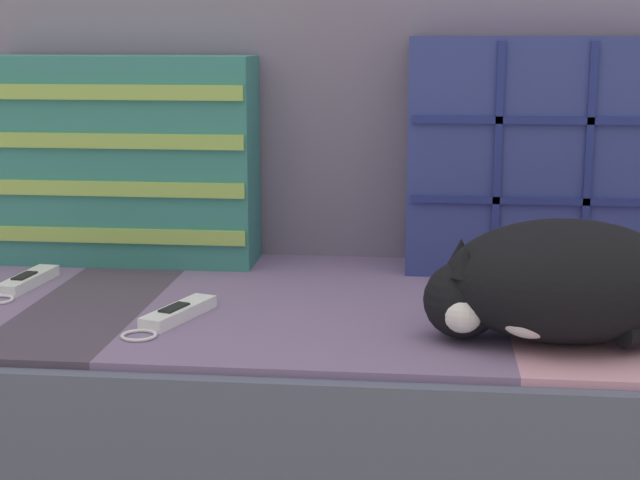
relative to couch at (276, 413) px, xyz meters
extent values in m
cube|color=brown|center=(0.00, 0.00, -0.11)|extent=(1.86, 0.80, 0.19)
cube|color=#4C5166|center=(0.00, 0.00, 0.09)|extent=(1.82, 0.78, 0.21)
cube|color=slate|center=(-0.44, -0.02, 0.20)|extent=(0.17, 0.70, 0.01)
cube|color=#423847|center=(-0.26, -0.02, 0.20)|extent=(0.17, 0.70, 0.01)
cube|color=slate|center=(-0.09, -0.02, 0.20)|extent=(0.17, 0.70, 0.01)
cube|color=slate|center=(0.09, -0.02, 0.20)|extent=(0.17, 0.70, 0.01)
cube|color=slate|center=(0.26, -0.02, 0.20)|extent=(0.17, 0.70, 0.01)
cube|color=#C6899E|center=(0.44, -0.02, 0.20)|extent=(0.17, 0.70, 0.01)
cube|color=slate|center=(0.00, 0.33, 0.49)|extent=(1.82, 0.14, 0.56)
cube|color=navy|center=(0.42, 0.18, 0.40)|extent=(0.44, 0.13, 0.39)
cube|color=navy|center=(0.42, 0.12, 0.34)|extent=(0.42, 0.01, 0.01)
cube|color=navy|center=(0.35, 0.12, 0.40)|extent=(0.01, 0.01, 0.38)
cube|color=navy|center=(0.42, 0.12, 0.47)|extent=(0.42, 0.01, 0.01)
cube|color=navy|center=(0.49, 0.12, 0.40)|extent=(0.01, 0.01, 0.38)
cube|color=#337A70|center=(-0.30, 0.18, 0.38)|extent=(0.47, 0.13, 0.36)
cube|color=#93B751|center=(-0.30, 0.12, 0.26)|extent=(0.46, 0.01, 0.03)
cube|color=#93B751|center=(-0.30, 0.12, 0.34)|extent=(0.46, 0.01, 0.03)
cube|color=#93B751|center=(-0.30, 0.12, 0.43)|extent=(0.46, 0.01, 0.03)
cube|color=#93B751|center=(-0.30, 0.12, 0.51)|extent=(0.46, 0.01, 0.03)
ellipsoid|color=black|center=(0.42, -0.21, 0.29)|extent=(0.33, 0.23, 0.16)
sphere|color=black|center=(0.28, -0.22, 0.26)|extent=(0.10, 0.10, 0.10)
sphere|color=white|center=(0.28, -0.25, 0.25)|extent=(0.06, 0.06, 0.06)
ellipsoid|color=white|center=(0.37, -0.27, 0.26)|extent=(0.09, 0.05, 0.07)
cone|color=black|center=(0.29, -0.25, 0.32)|extent=(0.04, 0.04, 0.04)
cone|color=black|center=(0.28, -0.19, 0.32)|extent=(0.04, 0.04, 0.04)
cube|color=white|center=(-0.40, -0.01, 0.21)|extent=(0.05, 0.15, 0.02)
cube|color=black|center=(-0.40, -0.02, 0.22)|extent=(0.02, 0.05, 0.00)
cube|color=black|center=(-0.39, 0.06, 0.21)|extent=(0.03, 0.01, 0.02)
cube|color=white|center=(-0.11, -0.17, 0.21)|extent=(0.08, 0.15, 0.02)
cube|color=black|center=(-0.12, -0.18, 0.22)|extent=(0.04, 0.06, 0.00)
cube|color=black|center=(-0.09, -0.10, 0.21)|extent=(0.03, 0.02, 0.02)
torus|color=silver|center=(-0.14, -0.26, 0.21)|extent=(0.06, 0.06, 0.01)
camera|label=1|loc=(0.23, -1.48, 0.60)|focal=55.00mm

